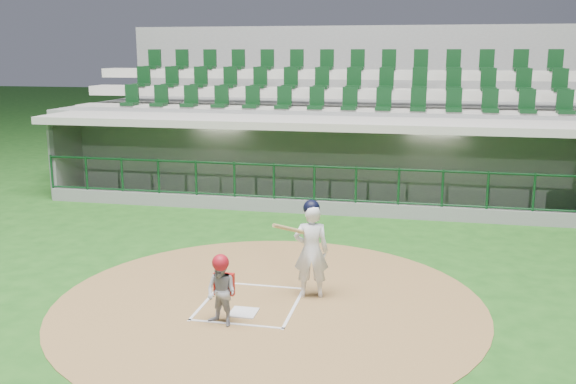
{
  "coord_description": "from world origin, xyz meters",
  "views": [
    {
      "loc": [
        2.73,
        -9.99,
        4.13
      ],
      "look_at": [
        0.02,
        2.6,
        1.3
      ],
      "focal_mm": 40.0,
      "sensor_mm": 36.0,
      "label": 1
    }
  ],
  "objects": [
    {
      "name": "seating_deck",
      "position": [
        0.0,
        10.91,
        1.42
      ],
      "size": [
        17.0,
        6.72,
        5.15
      ],
      "color": "gray",
      "rests_on": "ground"
    },
    {
      "name": "batter_box_chalk",
      "position": [
        0.0,
        -0.3,
        0.02
      ],
      "size": [
        1.55,
        1.8,
        0.01
      ],
      "color": "white",
      "rests_on": "ground"
    },
    {
      "name": "dirt_circle",
      "position": [
        0.3,
        -0.2,
        0.01
      ],
      "size": [
        7.2,
        7.2,
        0.01
      ],
      "primitive_type": "cylinder",
      "color": "brown",
      "rests_on": "ground"
    },
    {
      "name": "home_plate",
      "position": [
        0.0,
        -0.7,
        0.02
      ],
      "size": [
        0.43,
        0.43,
        0.02
      ],
      "primitive_type": "cube",
      "color": "silver",
      "rests_on": "dirt_circle"
    },
    {
      "name": "dugout_structure",
      "position": [
        0.07,
        7.81,
        0.96
      ],
      "size": [
        16.4,
        3.7,
        3.0
      ],
      "color": "slate",
      "rests_on": "ground"
    },
    {
      "name": "catcher",
      "position": [
        -0.2,
        -1.19,
        0.58
      ],
      "size": [
        0.62,
        0.56,
        1.13
      ],
      "color": "#98989D",
      "rests_on": "dirt_circle"
    },
    {
      "name": "batter",
      "position": [
        0.93,
        0.24,
        0.87
      ],
      "size": [
        0.86,
        0.89,
        1.7
      ],
      "color": "silver",
      "rests_on": "dirt_circle"
    },
    {
      "name": "ground",
      "position": [
        0.0,
        0.0,
        0.0
      ],
      "size": [
        120.0,
        120.0,
        0.0
      ],
      "primitive_type": "plane",
      "color": "#1A4B15",
      "rests_on": "ground"
    }
  ]
}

